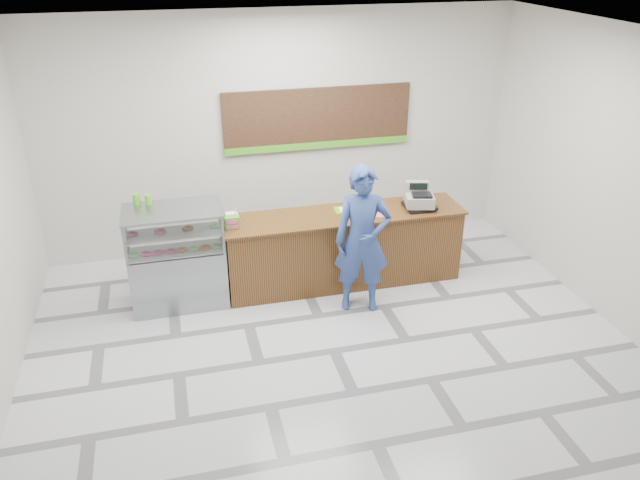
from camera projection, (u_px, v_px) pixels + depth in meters
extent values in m
plane|color=silver|center=(334.00, 351.00, 7.29)|extent=(7.00, 7.00, 0.00)
plane|color=beige|center=(281.00, 134.00, 9.12)|extent=(7.00, 0.00, 7.00)
plane|color=silver|center=(338.00, 41.00, 5.74)|extent=(7.00, 7.00, 0.00)
cube|color=brown|center=(343.00, 249.00, 8.54)|extent=(3.20, 0.70, 1.00)
cube|color=brown|center=(344.00, 215.00, 8.31)|extent=(3.26, 0.76, 0.03)
cube|color=gray|center=(179.00, 275.00, 8.09)|extent=(1.20, 0.70, 0.80)
cube|color=white|center=(174.00, 230.00, 7.80)|extent=(1.20, 0.70, 0.50)
cube|color=gray|center=(172.00, 211.00, 7.68)|extent=(1.22, 0.72, 0.03)
cube|color=silver|center=(176.00, 246.00, 7.90)|extent=(1.14, 0.64, 0.02)
cube|color=silver|center=(174.00, 229.00, 7.80)|extent=(1.14, 0.64, 0.02)
torus|color=#90F489|center=(135.00, 252.00, 7.69)|extent=(0.15, 0.15, 0.05)
torus|color=#E95397|center=(146.00, 251.00, 7.72)|extent=(0.15, 0.15, 0.05)
torus|color=#E95397|center=(158.00, 249.00, 7.75)|extent=(0.15, 0.15, 0.05)
torus|color=#E95397|center=(170.00, 248.00, 7.79)|extent=(0.15, 0.15, 0.05)
torus|color=#B6622F|center=(182.00, 247.00, 7.82)|extent=(0.15, 0.15, 0.05)
torus|color=#90F489|center=(193.00, 245.00, 7.85)|extent=(0.15, 0.15, 0.05)
torus|color=#B6622F|center=(205.00, 244.00, 7.88)|extent=(0.15, 0.15, 0.05)
torus|color=#90F489|center=(216.00, 243.00, 7.91)|extent=(0.15, 0.15, 0.05)
torus|color=#E95397|center=(132.00, 229.00, 7.72)|extent=(0.15, 0.15, 0.05)
torus|color=#E95397|center=(160.00, 226.00, 7.79)|extent=(0.15, 0.15, 0.05)
torus|color=#B6622F|center=(187.00, 224.00, 7.86)|extent=(0.15, 0.15, 0.05)
torus|color=#90F489|center=(213.00, 221.00, 7.94)|extent=(0.15, 0.15, 0.05)
cube|color=black|center=(318.00, 118.00, 9.12)|extent=(2.80, 0.05, 0.90)
cube|color=#49A51F|center=(319.00, 145.00, 9.27)|extent=(2.80, 0.02, 0.10)
cube|color=black|center=(419.00, 206.00, 8.45)|extent=(0.37, 0.37, 0.06)
cube|color=gray|center=(419.00, 199.00, 8.41)|extent=(0.45, 0.47, 0.15)
cube|color=black|center=(422.00, 195.00, 8.30)|extent=(0.30, 0.24, 0.04)
cube|color=gray|center=(417.00, 186.00, 8.44)|extent=(0.33, 0.17, 0.15)
cube|color=black|center=(418.00, 186.00, 8.39)|extent=(0.24, 0.07, 0.09)
cube|color=black|center=(434.00, 207.00, 8.45)|extent=(0.09, 0.16, 0.04)
cube|color=#52BA0B|center=(347.00, 210.00, 8.39)|extent=(0.34, 0.25, 0.02)
cube|color=white|center=(348.00, 209.00, 8.39)|extent=(0.24, 0.17, 0.00)
cube|color=white|center=(232.00, 218.00, 8.00)|extent=(0.16, 0.16, 0.13)
cylinder|color=silver|center=(236.00, 219.00, 8.00)|extent=(0.08, 0.08, 0.12)
cube|color=#49A51F|center=(232.00, 222.00, 7.87)|extent=(0.18, 0.12, 0.16)
cylinder|color=#E95397|center=(380.00, 215.00, 8.26)|extent=(0.15, 0.15, 0.00)
cylinder|color=#49A51F|center=(136.00, 199.00, 7.79)|extent=(0.09, 0.09, 0.14)
cylinder|color=#49A51F|center=(148.00, 200.00, 7.79)|extent=(0.08, 0.08, 0.13)
imported|color=navy|center=(362.00, 240.00, 7.75)|extent=(0.79, 0.62, 1.92)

